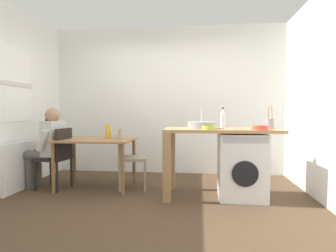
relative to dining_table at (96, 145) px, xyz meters
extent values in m
plane|color=#4C3826|center=(0.94, -0.54, -0.64)|extent=(5.46, 5.46, 0.00)
cube|color=white|center=(0.94, 1.21, 0.71)|extent=(4.60, 0.10, 2.70)
cube|color=white|center=(-1.16, -0.24, 0.91)|extent=(0.01, 0.90, 1.10)
cube|color=beige|center=(-1.15, -0.24, 0.91)|extent=(0.02, 0.96, 0.06)
cube|color=white|center=(3.09, -0.54, 0.71)|extent=(0.10, 3.80, 2.70)
cube|color=white|center=(-1.08, -0.24, -0.29)|extent=(0.10, 0.80, 0.70)
cube|color=#9E7042|center=(0.00, 0.00, 0.08)|extent=(1.10, 0.76, 0.03)
cylinder|color=brown|center=(-0.50, -0.33, -0.29)|extent=(0.05, 0.05, 0.71)
cylinder|color=brown|center=(0.50, -0.33, -0.29)|extent=(0.05, 0.05, 0.71)
cylinder|color=brown|center=(-0.50, 0.33, -0.29)|extent=(0.05, 0.05, 0.71)
cylinder|color=brown|center=(0.50, 0.33, -0.29)|extent=(0.05, 0.05, 0.71)
cube|color=black|center=(-0.62, -0.10, -0.19)|extent=(0.44, 0.44, 0.04)
cube|color=black|center=(-0.44, -0.12, 0.03)|extent=(0.08, 0.38, 0.45)
cylinder|color=black|center=(-0.82, -0.26, -0.42)|extent=(0.04, 0.04, 0.45)
cylinder|color=black|center=(-0.78, 0.10, -0.42)|extent=(0.04, 0.04, 0.45)
cylinder|color=black|center=(-0.46, -0.30, -0.42)|extent=(0.04, 0.04, 0.45)
cylinder|color=black|center=(-0.42, 0.06, -0.42)|extent=(0.04, 0.04, 0.45)
cube|color=gray|center=(0.55, 0.05, -0.19)|extent=(0.47, 0.47, 0.04)
cube|color=gray|center=(0.37, 0.02, 0.03)|extent=(0.11, 0.38, 0.45)
cylinder|color=gray|center=(0.69, 0.26, -0.42)|extent=(0.04, 0.04, 0.45)
cylinder|color=gray|center=(0.76, -0.09, -0.42)|extent=(0.04, 0.04, 0.45)
cylinder|color=gray|center=(0.34, 0.19, -0.42)|extent=(0.04, 0.04, 0.45)
cylinder|color=gray|center=(0.41, -0.16, -0.42)|extent=(0.04, 0.04, 0.45)
cylinder|color=#595651|center=(-0.97, -0.15, -0.42)|extent=(0.11, 0.11, 0.45)
cylinder|color=#595651|center=(-0.95, 0.03, -0.42)|extent=(0.11, 0.11, 0.45)
cylinder|color=#595651|center=(-0.81, -0.17, -0.14)|extent=(0.41, 0.19, 0.14)
cylinder|color=#595651|center=(-0.79, 0.01, -0.14)|extent=(0.41, 0.19, 0.14)
cube|color=silver|center=(-0.62, -0.10, 0.11)|extent=(0.24, 0.36, 0.52)
cylinder|color=silver|center=(-0.66, -0.31, 0.09)|extent=(0.20, 0.11, 0.31)
cylinder|color=silver|center=(-0.62, 0.11, 0.09)|extent=(0.20, 0.11, 0.31)
sphere|color=#A57A5B|center=(-0.62, -0.10, 0.45)|extent=(0.21, 0.21, 0.21)
sphere|color=black|center=(-0.68, -0.09, 0.37)|extent=(0.12, 0.12, 0.12)
cube|color=tan|center=(1.83, -0.24, 0.26)|extent=(1.50, 0.68, 0.04)
cube|color=#A07749|center=(1.13, -0.53, -0.20)|extent=(0.10, 0.10, 0.88)
cube|color=#A07749|center=(1.13, 0.05, -0.20)|extent=(0.10, 0.10, 0.88)
cube|color=white|center=(2.09, -0.24, -0.21)|extent=(0.60, 0.60, 0.86)
cylinder|color=black|center=(2.09, -0.54, -0.26)|extent=(0.32, 0.02, 0.32)
cube|color=#B2B2B7|center=(2.09, -0.53, 0.16)|extent=(0.54, 0.01, 0.08)
cylinder|color=#9EA0A5|center=(1.57, -0.24, 0.32)|extent=(0.38, 0.38, 0.09)
cylinder|color=#B2B2B7|center=(1.57, -0.06, 0.42)|extent=(0.02, 0.02, 0.28)
cylinder|color=silver|center=(1.85, -0.10, 0.38)|extent=(0.07, 0.07, 0.20)
cone|color=silver|center=(1.85, -0.10, 0.51)|extent=(0.06, 0.06, 0.06)
cylinder|color=#262626|center=(1.85, -0.10, 0.55)|extent=(0.03, 0.03, 0.02)
cylinder|color=#A8C63D|center=(1.65, -0.44, 0.30)|extent=(0.18, 0.18, 0.05)
cylinder|color=olive|center=(1.65, -0.44, 0.31)|extent=(0.14, 0.14, 0.02)
cylinder|color=gray|center=(2.46, -0.19, 0.34)|extent=(0.11, 0.11, 0.13)
cylinder|color=#99724C|center=(2.44, -0.18, 0.49)|extent=(0.01, 0.04, 0.18)
cylinder|color=#99724C|center=(2.48, -0.20, 0.49)|extent=(0.01, 0.05, 0.18)
cylinder|color=#D84C38|center=(2.28, -0.46, 0.30)|extent=(0.20, 0.20, 0.05)
cylinder|color=maroon|center=(2.28, -0.46, 0.32)|extent=(0.16, 0.16, 0.03)
cylinder|color=gold|center=(0.15, 0.10, 0.20)|extent=(0.09, 0.09, 0.21)
cube|color=#B2B2B7|center=(1.78, -0.34, 0.28)|extent=(0.15, 0.06, 0.01)
cube|color=#262628|center=(1.78, -0.34, 0.28)|extent=(0.15, 0.06, 0.01)
camera|label=1|loc=(1.54, -4.00, 0.50)|focal=29.90mm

